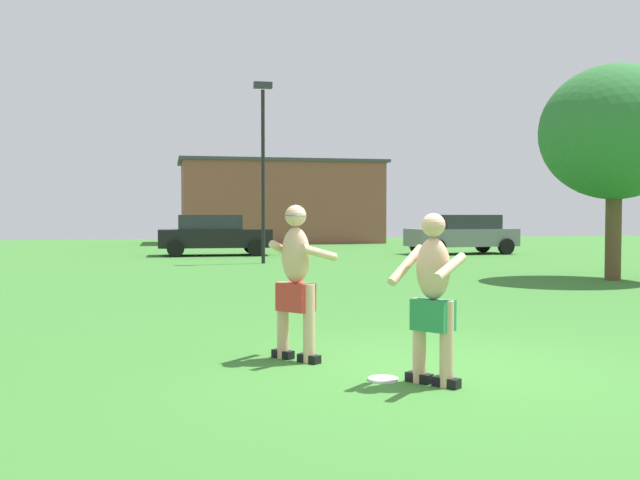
{
  "coord_description": "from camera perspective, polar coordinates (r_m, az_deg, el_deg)",
  "views": [
    {
      "loc": [
        -2.75,
        -6.81,
        1.62
      ],
      "look_at": [
        -0.83,
        2.07,
        1.29
      ],
      "focal_mm": 39.88,
      "sensor_mm": 36.0,
      "label": 1
    }
  ],
  "objects": [
    {
      "name": "outbuilding_behind_lot",
      "position": [
        40.13,
        -3.22,
        3.08
      ],
      "size": [
        11.27,
        5.6,
        4.58
      ],
      "color": "brown",
      "rests_on": "ground_plane"
    },
    {
      "name": "player_in_green",
      "position": [
        6.8,
        9.03,
        -4.39
      ],
      "size": [
        0.76,
        0.78,
        1.63
      ],
      "color": "black",
      "rests_on": "ground_plane"
    },
    {
      "name": "lamp_post",
      "position": [
        23.3,
        -4.6,
        6.97
      ],
      "size": [
        0.6,
        0.24,
        5.89
      ],
      "color": "black",
      "rests_on": "ground_plane"
    },
    {
      "name": "frisbee",
      "position": [
        7.06,
        5.09,
        -11.06
      ],
      "size": [
        0.3,
        0.3,
        0.03
      ],
      "primitive_type": "cylinder",
      "color": "white",
      "rests_on": "ground_plane"
    },
    {
      "name": "car_gray_far_end",
      "position": [
        29.17,
        11.37,
        0.51
      ],
      "size": [
        4.44,
        2.34,
        1.58
      ],
      "color": "slate",
      "rests_on": "ground_plane"
    },
    {
      "name": "ground_plane",
      "position": [
        7.52,
        9.75,
        -10.36
      ],
      "size": [
        80.0,
        80.0,
        0.0
      ],
      "primitive_type": "plane",
      "color": "#38752D"
    },
    {
      "name": "tree_left_field",
      "position": [
        18.85,
        22.58,
        7.95
      ],
      "size": [
        3.6,
        3.6,
        5.25
      ],
      "color": "brown",
      "rests_on": "ground_plane"
    },
    {
      "name": "car_black_mid_lot",
      "position": [
        27.92,
        -8.53,
        0.46
      ],
      "size": [
        4.33,
        2.09,
        1.58
      ],
      "color": "black",
      "rests_on": "ground_plane"
    },
    {
      "name": "player_with_cap",
      "position": [
        7.83,
        -1.93,
        -2.76
      ],
      "size": [
        0.78,
        0.87,
        1.73
      ],
      "color": "black",
      "rests_on": "ground_plane"
    }
  ]
}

